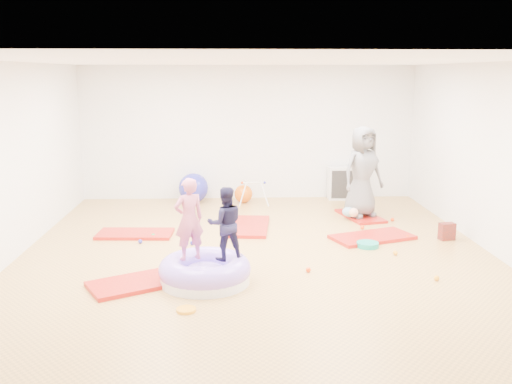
{
  "coord_description": "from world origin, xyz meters",
  "views": [
    {
      "loc": [
        -0.37,
        -8.01,
        2.64
      ],
      "look_at": [
        0.0,
        0.3,
        0.9
      ],
      "focal_mm": 40.0,
      "sensor_mm": 36.0,
      "label": 1
    }
  ],
  "objects": [
    {
      "name": "gym_mat_mid_left",
      "position": [
        -1.97,
        1.18,
        0.03
      ],
      "size": [
        1.26,
        0.68,
        0.05
      ],
      "primitive_type": "cube",
      "rotation": [
        0.0,
        0.0,
        -0.06
      ],
      "color": "red",
      "rests_on": "ground"
    },
    {
      "name": "balance_disc",
      "position": [
        1.73,
        0.36,
        0.04
      ],
      "size": [
        0.34,
        0.34,
        0.08
      ],
      "primitive_type": "cylinder",
      "color": "#129785",
      "rests_on": "ground"
    },
    {
      "name": "child_pink",
      "position": [
        -0.91,
        -0.98,
        0.88
      ],
      "size": [
        0.46,
        0.39,
        1.07
      ],
      "primitive_type": "imported",
      "rotation": [
        0.0,
        0.0,
        3.57
      ],
      "color": "#C85E80",
      "rests_on": "inflatable_cushion"
    },
    {
      "name": "exercise_ball_orange",
      "position": [
        -0.12,
        3.52,
        0.19
      ],
      "size": [
        0.38,
        0.38,
        0.38
      ],
      "primitive_type": "sphere",
      "color": "#D45A0B",
      "rests_on": "ground"
    },
    {
      "name": "backpack",
      "position": [
        3.1,
        0.7,
        0.14
      ],
      "size": [
        0.26,
        0.19,
        0.28
      ],
      "primitive_type": "cube",
      "rotation": [
        0.0,
        0.0,
        0.2
      ],
      "color": "maroon",
      "rests_on": "ground"
    },
    {
      "name": "adult_caregiver",
      "position": [
        2.03,
        2.14,
        0.88
      ],
      "size": [
        0.96,
        0.82,
        1.66
      ],
      "primitive_type": "imported",
      "rotation": [
        0.0,
        0.0,
        0.43
      ],
      "color": "slate",
      "rests_on": "gym_mat_rear_right"
    },
    {
      "name": "infant",
      "position": [
        1.84,
        2.02,
        0.15
      ],
      "size": [
        0.35,
        0.36,
        0.21
      ],
      "color": "#82B1D0",
      "rests_on": "gym_mat_rear_right"
    },
    {
      "name": "gym_mat_rear_right",
      "position": [
        2.04,
        2.21,
        0.02
      ],
      "size": [
        0.8,
        1.21,
        0.05
      ],
      "primitive_type": "cube",
      "rotation": [
        0.0,
        0.0,
        1.81
      ],
      "color": "red",
      "rests_on": "ground"
    },
    {
      "name": "inflatable_cushion",
      "position": [
        -0.72,
        -1.05,
        0.15
      ],
      "size": [
        1.18,
        1.18,
        0.37
      ],
      "rotation": [
        0.0,
        0.0,
        -0.19
      ],
      "color": "white",
      "rests_on": "ground"
    },
    {
      "name": "room",
      "position": [
        0.0,
        0.0,
        1.4
      ],
      "size": [
        7.01,
        8.01,
        2.81
      ],
      "color": "tan",
      "rests_on": "ground"
    },
    {
      "name": "cube_shelf",
      "position": [
        2.03,
        3.79,
        0.34
      ],
      "size": [
        0.69,
        0.34,
        0.69
      ],
      "color": "silver",
      "rests_on": "ground"
    },
    {
      "name": "exercise_ball_blue",
      "position": [
        -1.15,
        3.6,
        0.31
      ],
      "size": [
        0.61,
        0.61,
        0.61
      ],
      "primitive_type": "sphere",
      "color": "#2728A9",
      "rests_on": "ground"
    },
    {
      "name": "gym_mat_center_back",
      "position": [
        -0.08,
        1.55,
        0.03
      ],
      "size": [
        0.81,
        1.41,
        0.06
      ],
      "primitive_type": "cube",
      "rotation": [
        0.0,
        0.0,
        1.46
      ],
      "color": "red",
      "rests_on": "ground"
    },
    {
      "name": "ball_pit_balls",
      "position": [
        0.83,
        0.49,
        0.03
      ],
      "size": [
        4.43,
        3.08,
        0.07
      ],
      "color": "#2728A9",
      "rests_on": "ground"
    },
    {
      "name": "gym_mat_front_left",
      "position": [
        -1.52,
        -1.07,
        0.03
      ],
      "size": [
        1.46,
        1.2,
        0.05
      ],
      "primitive_type": "cube",
      "rotation": [
        0.0,
        0.0,
        0.5
      ],
      "color": "red",
      "rests_on": "ground"
    },
    {
      "name": "gym_mat_right",
      "position": [
        1.92,
        0.81,
        0.03
      ],
      "size": [
        1.46,
        1.07,
        0.05
      ],
      "primitive_type": "cube",
      "rotation": [
        0.0,
        0.0,
        0.36
      ],
      "color": "red",
      "rests_on": "ground"
    },
    {
      "name": "yellow_toy",
      "position": [
        -0.89,
        -1.95,
        0.02
      ],
      "size": [
        0.22,
        0.22,
        0.03
      ],
      "primitive_type": "cylinder",
      "color": "#FFA91E",
      "rests_on": "ground"
    },
    {
      "name": "child_navy",
      "position": [
        -0.45,
        -1.01,
        0.82
      ],
      "size": [
        0.51,
        0.43,
        0.95
      ],
      "primitive_type": "imported",
      "rotation": [
        0.0,
        0.0,
        3.3
      ],
      "color": "#1A1838",
      "rests_on": "inflatable_cushion"
    },
    {
      "name": "infant_play_gym",
      "position": [
        0.08,
        3.34,
        0.32
      ],
      "size": [
        0.62,
        0.59,
        0.47
      ],
      "rotation": [
        0.0,
        0.0,
        -0.14
      ],
      "color": "silver",
      "rests_on": "ground"
    }
  ]
}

